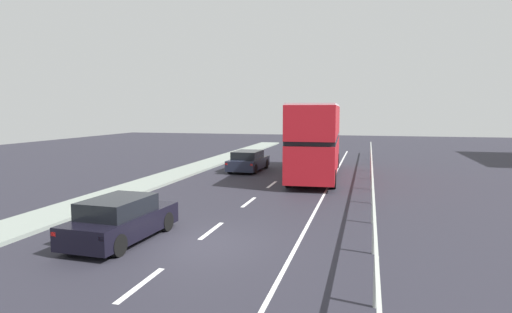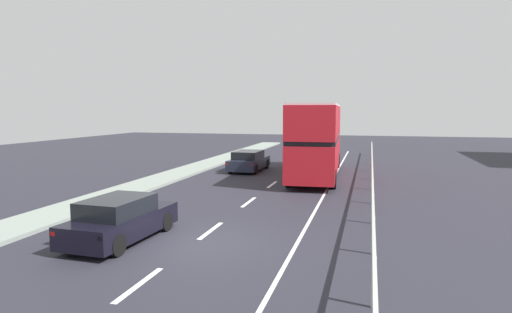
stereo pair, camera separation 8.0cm
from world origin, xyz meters
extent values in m
cube|color=#272630|center=(0.00, 0.00, -0.05)|extent=(73.48, 120.00, 0.10)
cube|color=gray|center=(-6.52, 0.00, 0.07)|extent=(2.17, 80.00, 0.14)
cube|color=silver|center=(0.00, -3.38, 0.00)|extent=(0.16, 2.16, 0.01)
cube|color=silver|center=(0.00, 1.40, 0.00)|extent=(0.16, 2.16, 0.01)
cube|color=silver|center=(0.00, 6.17, 0.00)|extent=(0.16, 2.16, 0.01)
cube|color=silver|center=(0.00, 10.94, 0.00)|extent=(0.16, 2.16, 0.01)
cube|color=silver|center=(0.00, 15.71, 0.00)|extent=(0.16, 2.16, 0.01)
cube|color=silver|center=(0.00, 20.48, 0.00)|extent=(0.16, 2.16, 0.01)
cube|color=silver|center=(0.00, 25.26, 0.00)|extent=(0.16, 2.16, 0.01)
cube|color=silver|center=(0.00, 30.03, 0.00)|extent=(0.16, 2.16, 0.01)
cube|color=silver|center=(3.05, 9.00, 0.00)|extent=(0.12, 46.00, 0.01)
cube|color=#B5BAB2|center=(5.28, 9.00, 1.08)|extent=(0.08, 42.00, 0.08)
cylinder|color=#B5BAB2|center=(5.28, -3.25, 0.54)|extent=(0.10, 0.10, 1.08)
cylinder|color=#B5BAB2|center=(5.28, 0.25, 0.54)|extent=(0.10, 0.10, 1.08)
cylinder|color=#B5BAB2|center=(5.28, 3.75, 0.54)|extent=(0.10, 0.10, 1.08)
cylinder|color=#B5BAB2|center=(5.28, 7.25, 0.54)|extent=(0.10, 0.10, 1.08)
cylinder|color=#B5BAB2|center=(5.28, 10.75, 0.54)|extent=(0.10, 0.10, 1.08)
cylinder|color=#B5BAB2|center=(5.28, 14.25, 0.54)|extent=(0.10, 0.10, 1.08)
cylinder|color=#B5BAB2|center=(5.28, 17.75, 0.54)|extent=(0.10, 0.10, 1.08)
cylinder|color=#B5BAB2|center=(5.28, 21.25, 0.54)|extent=(0.10, 0.10, 1.08)
cylinder|color=#B5BAB2|center=(5.28, 24.75, 0.54)|extent=(0.10, 0.10, 1.08)
cylinder|color=#B5BAB2|center=(5.28, 28.25, 0.54)|extent=(0.10, 0.10, 1.08)
cube|color=#B2151F|center=(1.99, 14.56, 1.31)|extent=(3.07, 11.60, 1.93)
cube|color=black|center=(1.99, 14.56, 2.40)|extent=(3.06, 11.14, 0.24)
cube|color=#B2151F|center=(1.99, 14.56, 3.41)|extent=(3.07, 11.60, 1.78)
cube|color=silver|center=(1.99, 14.56, 4.35)|extent=(3.00, 11.36, 0.10)
cube|color=black|center=(1.72, 20.28, 1.41)|extent=(2.27, 0.15, 1.35)
cube|color=yellow|center=(1.72, 20.28, 3.85)|extent=(1.51, 0.11, 0.28)
cylinder|color=black|center=(0.63, 18.85, 0.50)|extent=(0.33, 1.01, 1.00)
cylinder|color=black|center=(2.94, 18.96, 0.50)|extent=(0.33, 1.01, 1.00)
cylinder|color=black|center=(1.03, 10.37, 0.50)|extent=(0.33, 1.01, 1.00)
cylinder|color=black|center=(3.35, 10.48, 0.50)|extent=(0.33, 1.01, 1.00)
cube|color=black|center=(-2.31, -0.33, 0.52)|extent=(1.95, 4.22, 0.68)
cube|color=black|center=(-2.32, -0.53, 1.12)|extent=(1.64, 2.35, 0.52)
cube|color=red|center=(-3.19, -2.32, 0.69)|extent=(0.16, 0.07, 0.12)
cube|color=red|center=(-1.65, -2.40, 0.69)|extent=(0.16, 0.07, 0.12)
cylinder|color=black|center=(-3.02, 1.08, 0.32)|extent=(0.23, 0.65, 0.64)
cylinder|color=black|center=(-1.45, 0.99, 0.32)|extent=(0.23, 0.65, 0.64)
cylinder|color=black|center=(-3.17, -1.65, 0.32)|extent=(0.23, 0.65, 0.64)
cylinder|color=black|center=(-1.60, -1.73, 0.32)|extent=(0.23, 0.65, 0.64)
cube|color=#202436|center=(-2.70, 15.98, 0.51)|extent=(1.93, 4.35, 0.67)
cube|color=black|center=(-2.70, 15.77, 1.10)|extent=(1.67, 2.41, 0.50)
cube|color=red|center=(-3.56, 13.87, 0.68)|extent=(0.16, 0.06, 0.12)
cube|color=red|center=(-1.92, 13.84, 0.68)|extent=(0.16, 0.06, 0.12)
cylinder|color=black|center=(-3.51, 17.46, 0.32)|extent=(0.21, 0.64, 0.64)
cylinder|color=black|center=(-1.83, 17.42, 0.32)|extent=(0.21, 0.64, 0.64)
cylinder|color=black|center=(-3.57, 14.54, 0.32)|extent=(0.21, 0.64, 0.64)
cylinder|color=black|center=(-1.88, 14.51, 0.32)|extent=(0.21, 0.64, 0.64)
camera|label=1|loc=(5.06, -12.30, 4.05)|focal=30.93mm
camera|label=2|loc=(5.13, -12.28, 4.05)|focal=30.93mm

